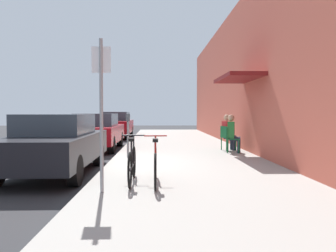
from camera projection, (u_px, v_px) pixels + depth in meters
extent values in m
plane|color=#2D2D30|center=(108.00, 167.00, 9.32)|extent=(60.00, 60.00, 0.00)
cube|color=#9E9B93|center=(185.00, 155.00, 11.39)|extent=(4.50, 32.00, 0.12)
cube|color=#BC5442|center=(257.00, 70.00, 11.35)|extent=(0.30, 32.00, 5.79)
cube|color=maroon|center=(237.00, 78.00, 11.12)|extent=(1.10, 2.80, 0.12)
cube|color=black|center=(55.00, 148.00, 8.18)|extent=(1.80, 4.40, 0.64)
cube|color=#333D47|center=(57.00, 124.00, 8.30)|extent=(1.48, 2.11, 0.48)
cylinder|color=black|center=(98.00, 154.00, 9.58)|extent=(0.22, 0.64, 0.64)
cylinder|color=black|center=(41.00, 154.00, 9.53)|extent=(0.22, 0.64, 0.64)
cylinder|color=black|center=(75.00, 171.00, 6.85)|extent=(0.22, 0.64, 0.64)
cube|color=maroon|center=(96.00, 134.00, 13.64)|extent=(1.80, 4.40, 0.63)
cube|color=#333D47|center=(97.00, 120.00, 13.77)|extent=(1.48, 2.11, 0.49)
cylinder|color=black|center=(120.00, 139.00, 15.04)|extent=(0.22, 0.64, 0.64)
cylinder|color=black|center=(83.00, 139.00, 14.99)|extent=(0.22, 0.64, 0.64)
cylinder|color=black|center=(111.00, 145.00, 12.31)|extent=(0.22, 0.64, 0.64)
cylinder|color=black|center=(67.00, 145.00, 12.26)|extent=(0.22, 0.64, 0.64)
cube|color=maroon|center=(115.00, 127.00, 19.90)|extent=(1.80, 4.40, 0.70)
cube|color=#333D47|center=(116.00, 116.00, 20.03)|extent=(1.48, 2.11, 0.50)
cylinder|color=black|center=(131.00, 131.00, 21.30)|extent=(0.22, 0.64, 0.64)
cylinder|color=black|center=(105.00, 131.00, 21.25)|extent=(0.22, 0.64, 0.64)
cylinder|color=black|center=(127.00, 134.00, 18.58)|extent=(0.22, 0.64, 0.64)
cylinder|color=black|center=(98.00, 134.00, 18.53)|extent=(0.22, 0.64, 0.64)
cylinder|color=slate|center=(128.00, 139.00, 10.44)|extent=(0.07, 0.07, 1.10)
cube|color=#383D42|center=(128.00, 117.00, 10.42)|extent=(0.12, 0.10, 0.22)
cylinder|color=gray|center=(101.00, 116.00, 5.79)|extent=(0.06, 0.06, 2.60)
cube|color=white|center=(101.00, 60.00, 5.77)|extent=(0.32, 0.02, 0.44)
torus|color=black|center=(134.00, 162.00, 7.15)|extent=(0.04, 0.66, 0.66)
torus|color=black|center=(130.00, 170.00, 6.10)|extent=(0.04, 0.66, 0.66)
cylinder|color=black|center=(132.00, 166.00, 6.62)|extent=(0.04, 1.05, 0.04)
cylinder|color=black|center=(131.00, 154.00, 6.46)|extent=(0.04, 0.04, 0.50)
cube|color=black|center=(131.00, 140.00, 6.45)|extent=(0.10, 0.20, 0.06)
cylinder|color=black|center=(134.00, 149.00, 7.09)|extent=(0.03, 0.03, 0.56)
cylinder|color=black|center=(134.00, 135.00, 7.07)|extent=(0.46, 0.03, 0.03)
torus|color=black|center=(156.00, 163.00, 6.99)|extent=(0.04, 0.66, 0.66)
torus|color=black|center=(155.00, 172.00, 5.94)|extent=(0.04, 0.66, 0.66)
cylinder|color=maroon|center=(155.00, 167.00, 6.46)|extent=(0.04, 1.05, 0.04)
cylinder|color=maroon|center=(155.00, 155.00, 6.30)|extent=(0.04, 0.04, 0.50)
cube|color=black|center=(155.00, 140.00, 6.29)|extent=(0.10, 0.20, 0.06)
cylinder|color=maroon|center=(156.00, 150.00, 6.93)|extent=(0.03, 0.03, 0.56)
cylinder|color=maroon|center=(156.00, 136.00, 6.92)|extent=(0.46, 0.03, 0.03)
cylinder|color=#14592D|center=(239.00, 146.00, 11.76)|extent=(0.04, 0.04, 0.45)
cylinder|color=#14592D|center=(239.00, 147.00, 11.39)|extent=(0.04, 0.04, 0.45)
cylinder|color=#14592D|center=(228.00, 145.00, 11.84)|extent=(0.04, 0.04, 0.45)
cylinder|color=#14592D|center=(227.00, 146.00, 11.47)|extent=(0.04, 0.04, 0.45)
cube|color=#14592D|center=(233.00, 139.00, 11.60)|extent=(0.54, 0.54, 0.03)
cube|color=#14592D|center=(227.00, 133.00, 11.64)|extent=(0.14, 0.43, 0.40)
cylinder|color=#232838|center=(239.00, 146.00, 11.67)|extent=(0.11, 0.11, 0.47)
cylinder|color=#232838|center=(235.00, 139.00, 11.69)|extent=(0.38, 0.23, 0.14)
cylinder|color=#232838|center=(239.00, 146.00, 11.48)|extent=(0.11, 0.11, 0.47)
cylinder|color=#232838|center=(235.00, 139.00, 11.50)|extent=(0.38, 0.23, 0.14)
cube|color=#267233|center=(231.00, 130.00, 11.61)|extent=(0.30, 0.40, 0.56)
sphere|color=tan|center=(231.00, 118.00, 11.59)|extent=(0.22, 0.22, 0.22)
cylinder|color=#14592D|center=(231.00, 143.00, 12.63)|extent=(0.04, 0.04, 0.45)
cylinder|color=#14592D|center=(236.00, 144.00, 12.27)|extent=(0.04, 0.04, 0.45)
cylinder|color=#14592D|center=(221.00, 144.00, 12.50)|extent=(0.04, 0.04, 0.45)
cylinder|color=#14592D|center=(227.00, 145.00, 12.14)|extent=(0.04, 0.04, 0.45)
cube|color=#14592D|center=(229.00, 137.00, 12.38)|extent=(0.55, 0.55, 0.03)
cube|color=#14592D|center=(224.00, 132.00, 12.30)|extent=(0.16, 0.43, 0.40)
cylinder|color=#232838|center=(232.00, 143.00, 12.54)|extent=(0.11, 0.11, 0.47)
cylinder|color=#232838|center=(228.00, 137.00, 12.49)|extent=(0.39, 0.24, 0.14)
cylinder|color=#232838|center=(234.00, 144.00, 12.35)|extent=(0.11, 0.11, 0.47)
cylinder|color=#232838|center=(231.00, 137.00, 12.30)|extent=(0.39, 0.24, 0.14)
cube|color=#B22626|center=(227.00, 129.00, 12.34)|extent=(0.32, 0.41, 0.56)
sphere|color=tan|center=(227.00, 118.00, 12.32)|extent=(0.22, 0.22, 0.22)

